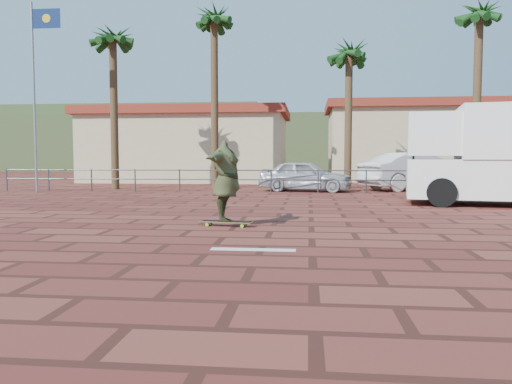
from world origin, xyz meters
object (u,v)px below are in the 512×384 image
longboard (226,222)px  car_white (415,171)px  campervan (509,153)px  car_silver (305,176)px  skateboarder (226,181)px

longboard → car_white: bearing=73.0°
longboard → campervan: (8.03, 5.66, 1.54)m
car_silver → car_white: car_white is taller
longboard → campervan: bearing=45.6°
skateboarder → car_silver: size_ratio=0.53×
longboard → skateboarder: bearing=107.5°
car_silver → longboard: bearing=-177.9°
longboard → skateboarder: skateboarder is taller
campervan → skateboarder: bearing=-134.9°
campervan → car_silver: (-6.38, 5.85, -0.94)m
skateboarder → car_white: bearing=-23.1°
campervan → longboard: bearing=-134.9°
longboard → car_white: size_ratio=0.23×
skateboarder → campervan: size_ratio=0.34×
car_white → car_silver: bearing=78.2°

